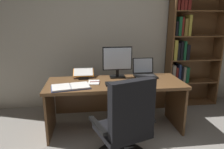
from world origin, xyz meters
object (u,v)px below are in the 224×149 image
Objects in this scene: notepad at (94,82)px; pen at (95,82)px; laptop at (145,73)px; bookshelf at (187,49)px; reading_stand_with_book at (83,73)px; monitor at (117,62)px; keyboard at (121,83)px; office_chair at (126,130)px; desk at (114,93)px; computer_mouse at (143,82)px; open_binder at (71,87)px.

pen is at bearing 0.00° from notepad.
bookshelf is at bearing 30.24° from laptop.
reading_stand_with_book is (-0.91, 0.05, 0.00)m from laptop.
monitor reaches higher than pen.
notepad is 0.02m from pen.
pen is (-0.34, 0.12, 0.00)m from keyboard.
pen is at bearing -61.16° from reading_stand_with_book.
keyboard is (-0.42, -0.36, -0.04)m from laptop.
office_chair is 0.88m from pen.
laptop is at bearing 17.07° from notepad.
laptop is 0.91m from reading_stand_with_book.
keyboard is (0.06, -0.20, 0.20)m from desk.
pen is at bearing -163.39° from desk.
monitor reaches higher than computer_mouse.
pen is at bearing -155.16° from bookshelf.
pen is at bearing 160.42° from keyboard.
laptop is 3.10× the size of computer_mouse.
laptop is at bearing 45.78° from office_chair.
reading_stand_with_book is (-0.43, 1.06, 0.35)m from office_chair.
keyboard is 0.36m from pen.
open_binder reaches higher than pen.
desk is 17.93× the size of computer_mouse.
monitor is (-1.34, -0.55, -0.09)m from bookshelf.
open_binder is (-2.00, -0.95, -0.30)m from bookshelf.
notepad is at bearing 161.44° from keyboard.
office_chair is 3.11× the size of laptop.
office_chair reaches higher than open_binder.
pen is at bearing -162.51° from laptop.
keyboard is 2.00× the size of notepad.
office_chair is 0.88m from notepad.
desk is 5.78× the size of laptop.
reading_stand_with_book is (-0.80, 0.41, 0.04)m from computer_mouse.
reading_stand_with_book is at bearing -165.07° from bookshelf.
monitor is 0.88× the size of open_binder.
bookshelf is 7.01× the size of reading_stand_with_book.
monitor is 1.40× the size of laptop.
desk is 0.86m from office_chair.
open_binder is at bearing -148.38° from monitor.
desk is 8.88× the size of notepad.
reading_stand_with_book reaches higher than keyboard.
bookshelf is 1.45m from monitor.
bookshelf is 15.03× the size of pen.
bookshelf is 1.64m from keyboard.
office_chair reaches higher than notepad.
computer_mouse is at bearing 0.00° from keyboard.
keyboard is at bearing 65.56° from office_chair.
bookshelf is 6.52× the size of laptop.
office_chair reaches higher than pen.
notepad is (-0.36, 0.12, -0.01)m from keyboard.
office_chair is at bearing -67.82° from reading_stand_with_book.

